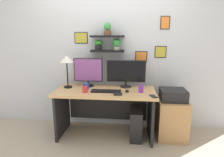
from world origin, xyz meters
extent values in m
plane|color=tan|center=(0.00, 0.00, 0.00)|extent=(8.00, 8.00, 0.00)
cube|color=silver|center=(0.00, 0.44, 1.35)|extent=(4.40, 0.04, 2.70)
cube|color=black|center=(0.00, 0.32, 1.32)|extent=(0.54, 0.20, 0.03)
cube|color=black|center=(0.00, 0.32, 1.55)|extent=(0.54, 0.20, 0.03)
cylinder|color=black|center=(-0.15, 0.32, 1.38)|extent=(0.11, 0.11, 0.08)
ellipsoid|color=green|center=(-0.15, 0.32, 1.46)|extent=(0.13, 0.13, 0.08)
cylinder|color=brown|center=(0.00, 0.32, 1.61)|extent=(0.11, 0.11, 0.08)
ellipsoid|color=green|center=(0.00, 0.32, 1.71)|extent=(0.12, 0.12, 0.12)
cylinder|color=#B2A899|center=(0.15, 0.32, 1.36)|extent=(0.09, 0.09, 0.05)
ellipsoid|color=green|center=(0.15, 0.32, 1.46)|extent=(0.12, 0.12, 0.13)
cube|color=black|center=(0.86, 0.42, 1.30)|extent=(0.19, 0.02, 0.19)
cube|color=gold|center=(0.86, 0.41, 1.30)|extent=(0.16, 0.00, 0.17)
cube|color=black|center=(0.55, 0.42, 1.22)|extent=(0.19, 0.02, 0.18)
cube|color=orange|center=(0.55, 0.41, 1.22)|extent=(0.17, 0.00, 0.16)
cube|color=black|center=(-0.46, 0.42, 1.53)|extent=(0.23, 0.02, 0.19)
cube|color=gold|center=(-0.46, 0.41, 1.53)|extent=(0.20, 0.00, 0.16)
cube|color=black|center=(0.91, 0.42, 1.77)|extent=(0.15, 0.02, 0.21)
cube|color=orange|center=(0.91, 0.41, 1.77)|extent=(0.12, 0.00, 0.18)
cube|color=tan|center=(0.00, 0.00, 0.73)|extent=(1.53, 0.68, 0.04)
cube|color=black|center=(-0.70, 0.00, 0.35)|extent=(0.04, 0.62, 0.71)
cube|color=black|center=(0.70, 0.00, 0.35)|extent=(0.04, 0.62, 0.71)
cube|color=black|center=(0.00, 0.30, 0.39)|extent=(1.33, 0.02, 0.50)
cylinder|color=black|center=(-0.31, 0.21, 0.76)|extent=(0.18, 0.18, 0.02)
cylinder|color=black|center=(-0.31, 0.21, 0.80)|extent=(0.03, 0.03, 0.08)
cube|color=black|center=(-0.31, 0.22, 1.02)|extent=(0.47, 0.02, 0.38)
cube|color=#8C4C99|center=(-0.31, 0.21, 1.02)|extent=(0.45, 0.00, 0.35)
cylinder|color=black|center=(0.31, 0.21, 0.76)|extent=(0.18, 0.18, 0.02)
cylinder|color=black|center=(0.31, 0.21, 0.81)|extent=(0.03, 0.03, 0.08)
cube|color=black|center=(0.31, 0.22, 1.01)|extent=(0.62, 0.02, 0.35)
cube|color=black|center=(0.31, 0.21, 1.01)|extent=(0.60, 0.00, 0.33)
cube|color=black|center=(0.02, -0.09, 0.76)|extent=(0.44, 0.14, 0.02)
ellipsoid|color=black|center=(0.34, -0.07, 0.77)|extent=(0.06, 0.09, 0.03)
cylinder|color=black|center=(-0.62, 0.09, 0.76)|extent=(0.13, 0.13, 0.02)
cylinder|color=black|center=(-0.62, 0.09, 0.97)|extent=(0.02, 0.02, 0.39)
cone|color=white|center=(-0.62, 0.09, 1.21)|extent=(0.21, 0.21, 0.10)
cube|color=black|center=(0.70, -0.25, 0.76)|extent=(0.11, 0.16, 0.01)
cylinder|color=red|center=(-0.28, -0.14, 0.80)|extent=(0.08, 0.08, 0.09)
cylinder|color=blue|center=(-0.29, 0.02, 0.80)|extent=(0.07, 0.07, 0.10)
cube|color=black|center=(0.21, -0.22, 0.76)|extent=(0.13, 0.10, 0.02)
cylinder|color=purple|center=(0.54, -0.06, 0.81)|extent=(0.07, 0.07, 0.11)
cube|color=tan|center=(1.03, 0.06, 0.30)|extent=(0.44, 0.50, 0.60)
cube|color=black|center=(1.03, 0.06, 0.69)|extent=(0.38, 0.34, 0.17)
cube|color=black|center=(0.48, -0.04, 0.23)|extent=(0.18, 0.40, 0.46)
camera|label=1|loc=(0.38, -2.73, 1.56)|focal=30.02mm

